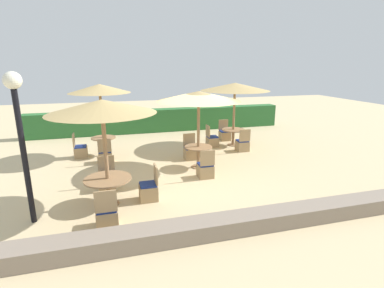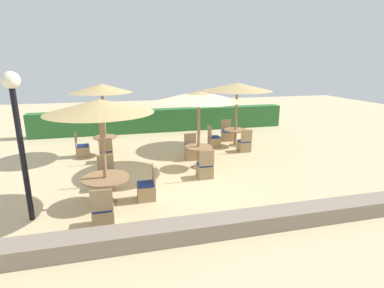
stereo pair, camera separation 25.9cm
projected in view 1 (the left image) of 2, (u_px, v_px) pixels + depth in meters
ground_plane at (197, 176)px, 9.48m from camera, size 40.00×40.00×0.00m
hedge_row at (160, 120)px, 15.57m from camera, size 13.00×0.70×1.16m
stone_border at (241, 223)px, 6.38m from camera, size 10.00×0.56×0.36m
lamp_post at (18, 119)px, 6.16m from camera, size 0.36×0.36×3.32m
parasol_front_left at (102, 107)px, 6.96m from camera, size 2.54×2.54×2.66m
round_table_front_left at (108, 183)px, 7.46m from camera, size 1.17×1.17×0.71m
patio_chair_front_left_east at (149, 190)px, 7.81m from camera, size 0.46×0.46×0.93m
patio_chair_front_left_south at (107, 216)px, 6.51m from camera, size 0.46×0.46×0.93m
patio_chair_front_left_north at (107, 180)px, 8.47m from camera, size 0.46×0.46×0.93m
parasol_back_left at (100, 89)px, 10.91m from camera, size 2.25×2.25×2.73m
round_table_back_left at (104, 142)px, 11.44m from camera, size 0.91×0.91×0.73m
patio_chair_back_left_west at (80, 151)px, 11.30m from camera, size 0.46×0.46×0.93m
patio_chair_back_left_south at (105, 156)px, 10.71m from camera, size 0.46×0.46×0.93m
parasol_center at (199, 96)px, 9.67m from camera, size 2.75×2.75×2.59m
round_table_center at (198, 152)px, 10.16m from camera, size 0.94×0.94×0.74m
patio_chair_center_south at (205, 169)px, 9.33m from camera, size 0.46×0.46×0.93m
patio_chair_center_north at (191, 152)px, 11.12m from camera, size 0.46×0.46×0.93m
parasol_back_right at (235, 87)px, 12.39m from camera, size 2.88×2.88×2.67m
round_table_back_right at (233, 133)px, 12.91m from camera, size 0.99×0.99×0.71m
patio_chair_back_right_north at (225, 135)px, 13.82m from camera, size 0.46×0.46×0.93m
patio_chair_back_right_south at (242, 145)px, 12.13m from camera, size 0.46×0.46×0.93m
patio_chair_back_right_west at (212, 140)px, 12.77m from camera, size 0.46×0.46×0.93m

